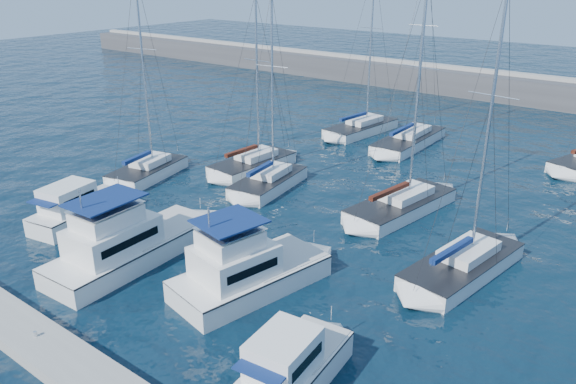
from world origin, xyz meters
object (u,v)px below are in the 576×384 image
Objects in this scene: sailboat_mid_a at (148,170)px; sailboat_mid_b at (253,164)px; motor_yacht_port_outer at (76,209)px; motor_yacht_port_inner at (126,245)px; sailboat_mid_e at (463,265)px; motor_yacht_stbd_outer at (290,369)px; sailboat_back_b at (409,140)px; motor_yacht_stbd_inner at (245,272)px; sailboat_mid_c at (269,182)px; sailboat_mid_d at (401,205)px; sailboat_back_a at (361,128)px.

sailboat_mid_a is 8.44m from sailboat_mid_b.
sailboat_mid_a reaches higher than motor_yacht_port_outer.
motor_yacht_port_inner is 16.86m from sailboat_mid_b.
sailboat_mid_b is 0.90× the size of sailboat_mid_e.
sailboat_mid_a is (-10.19, 9.89, -0.58)m from motor_yacht_port_inner.
sailboat_mid_b is (-18.12, 18.69, -0.42)m from motor_yacht_stbd_outer.
motor_yacht_port_inner is at bearing -95.60° from sailboat_back_b.
sailboat_mid_b reaches higher than motor_yacht_port_outer.
motor_yacht_stbd_inner is 14.47m from sailboat_mid_c.
motor_yacht_port_outer is 0.45× the size of sailboat_mid_e.
sailboat_mid_b is 13.65m from sailboat_mid_d.
motor_yacht_stbd_inner is 7.64m from motor_yacht_stbd_outer.
sailboat_mid_b is 20.95m from sailboat_mid_e.
sailboat_back_a is (1.45, 15.03, 0.02)m from sailboat_mid_b.
sailboat_mid_c reaches higher than motor_yacht_port_inner.
sailboat_mid_e is (15.55, 10.47, -0.60)m from motor_yacht_port_inner.
sailboat_mid_a is at bearing 132.98° from motor_yacht_port_inner.
sailboat_mid_b is at bearing 70.00° from motor_yacht_port_outer.
sailboat_mid_d reaches higher than motor_yacht_stbd_outer.
sailboat_back_a is (-3.15, 31.25, -0.60)m from motor_yacht_port_inner.
sailboat_mid_c is (6.14, 12.36, -0.41)m from motor_yacht_port_outer.
motor_yacht_stbd_outer is 26.04m from sailboat_mid_b.
motor_yacht_port_outer is 30.06m from sailboat_back_a.
motor_yacht_port_outer is at bearing -129.15° from sailboat_mid_d.
motor_yacht_port_inner is at bearing -22.08° from motor_yacht_port_outer.
sailboat_back_a is at bearing 89.31° from sailboat_mid_c.
sailboat_mid_c is at bearing 53.10° from motor_yacht_port_outer.
motor_yacht_stbd_outer is at bearing -42.42° from sailboat_mid_b.
motor_yacht_port_outer is 24.36m from sailboat_mid_e.
sailboat_back_a reaches higher than sailboat_mid_c.
motor_yacht_port_outer is 13.81m from sailboat_mid_c.
motor_yacht_port_inner is 0.60× the size of sailboat_back_b.
sailboat_mid_c is 16.81m from sailboat_mid_e.
sailboat_mid_b is (-4.59, 16.21, -0.61)m from motor_yacht_port_inner.
sailboat_mid_b reaches higher than motor_yacht_stbd_inner.
motor_yacht_port_inner is 14.21m from sailboat_mid_a.
motor_yacht_stbd_inner is 31.15m from sailboat_back_a.
motor_yacht_port_outer is at bearing 163.28° from motor_yacht_stbd_outer.
sailboat_back_b reaches higher than motor_yacht_stbd_inner.
motor_yacht_port_inner is 13.85m from sailboat_mid_c.
motor_yacht_port_outer is at bearing -124.37° from sailboat_mid_c.
motor_yacht_stbd_inner reaches higher than motor_yacht_port_outer.
sailboat_mid_c reaches higher than motor_yacht_port_outer.
motor_yacht_port_outer is 20.97m from motor_yacht_stbd_outer.
sailboat_mid_e reaches higher than sailboat_mid_c.
sailboat_mid_c is at bearing -29.76° from sailboat_mid_b.
sailboat_mid_b is at bearing 36.11° from sailboat_mid_a.
sailboat_mid_e is (22.62, 9.02, -0.41)m from motor_yacht_port_outer.
sailboat_back_a reaches higher than sailboat_mid_a.
sailboat_mid_e is 23.65m from sailboat_back_b.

